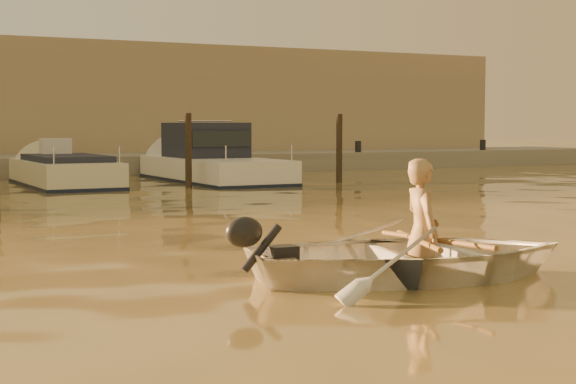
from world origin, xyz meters
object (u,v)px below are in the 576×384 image
dinghy (413,256)px  moored_boat_3 (65,178)px  person (422,232)px  moored_boat_4 (214,160)px

dinghy → moored_boat_3: size_ratio=0.60×
dinghy → person: bearing=-90.0°
person → moored_boat_4: bearing=-1.5°
person → moored_boat_4: moored_boat_4 is taller
moored_boat_3 → person: bearing=-89.8°
dinghy → moored_boat_4: moored_boat_4 is taller
dinghy → moored_boat_3: moored_boat_3 is taller
person → dinghy: bearing=90.0°
moored_boat_3 → moored_boat_4: bearing=0.0°
person → moored_boat_3: 16.59m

